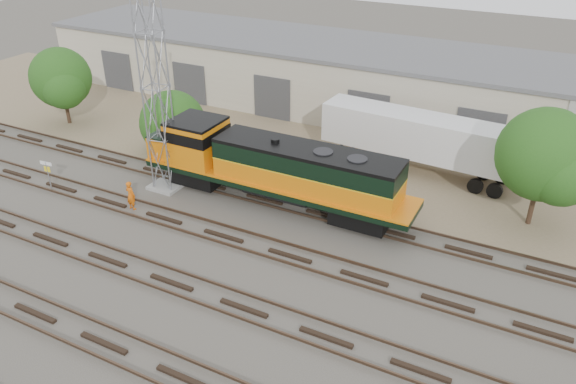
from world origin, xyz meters
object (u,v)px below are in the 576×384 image
at_px(locomotive, 271,167).
at_px(semi_trailer, 421,137).
at_px(signal_tower, 156,91).
at_px(worker, 131,195).

bearing_deg(locomotive, semi_trailer, 50.56).
bearing_deg(semi_trailer, signal_tower, -141.29).
bearing_deg(worker, semi_trailer, -130.02).
relative_size(locomotive, signal_tower, 1.32).
bearing_deg(worker, signal_tower, -84.68).
relative_size(worker, semi_trailer, 0.14).
relative_size(locomotive, worker, 9.42).
distance_m(signal_tower, semi_trailer, 16.67).
relative_size(signal_tower, worker, 7.15).
height_order(signal_tower, semi_trailer, signal_tower).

